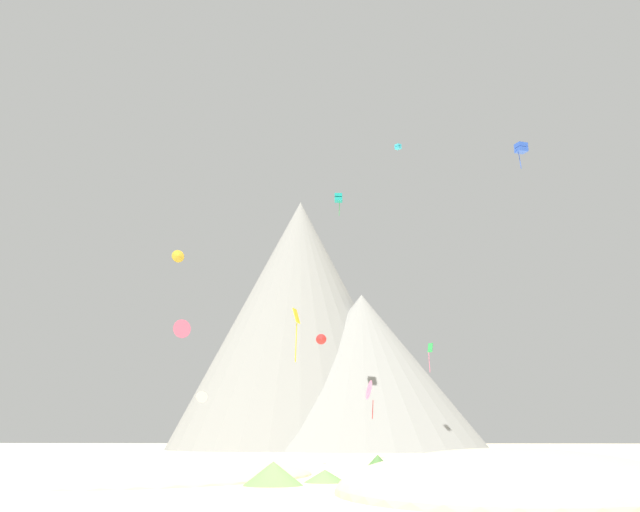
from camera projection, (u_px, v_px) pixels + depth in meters
The scene contains 20 objects.
ground_plane at pixel (313, 487), 27.77m from camera, with size 400.00×400.00×0.00m, color beige.
dune_foreground_left at pixel (141, 477), 35.01m from camera, with size 21.49×17.07×1.75m, color beige.
dune_foreground_right at pixel (512, 492), 25.41m from camera, with size 14.02×17.13×3.41m, color #CCBA8E.
bush_far_left at pixel (273, 473), 28.97m from camera, with size 2.78×2.78×1.05m, color #668C4C.
bush_near_left at pixel (378, 462), 44.24m from camera, with size 1.85×1.85×0.94m, color #477238.
bush_near_right at pixel (491, 475), 32.31m from camera, with size 2.57×2.57×0.53m, color #477238.
bush_mid_center at pixel (63, 472), 34.05m from camera, with size 1.04×1.04×0.61m, color #477238.
bush_far_right at pixel (497, 479), 26.67m from camera, with size 2.06×2.06×0.83m, color #668C4C.
bush_ridge_crest at pixel (325, 476), 30.81m from camera, with size 2.08×2.08×0.60m, color #668C4C.
rock_massif at pixel (320, 339), 116.75m from camera, with size 65.31×59.21×46.85m.
kite_pink_low at pixel (370, 390), 66.84m from camera, with size 1.16×2.16×3.98m.
kite_yellow_low at pixel (296, 322), 51.43m from camera, with size 0.60×0.95×4.35m.
kite_green_low at pixel (430, 351), 75.99m from camera, with size 0.66×0.65×3.49m.
kite_white_low at pixel (202, 396), 80.58m from camera, with size 1.55×0.89×1.50m.
kite_cyan_high at pixel (398, 147), 90.46m from camera, with size 1.03×1.04×0.82m.
kite_gold_mid at pixel (178, 256), 74.11m from camera, with size 1.37×1.04×1.50m.
kite_red_low at pixel (321, 339), 73.46m from camera, with size 1.33×0.92×1.27m.
kite_rainbow_low at pixel (182, 329), 66.61m from camera, with size 1.68×1.43×1.98m.
kite_blue_high at pixel (521, 148), 70.82m from camera, with size 1.43×1.46×3.12m.
kite_teal_high at pixel (338, 198), 94.66m from camera, with size 1.19×1.17×3.40m.
Camera 1 is at (2.81, -29.36, 2.12)m, focal length 35.61 mm.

